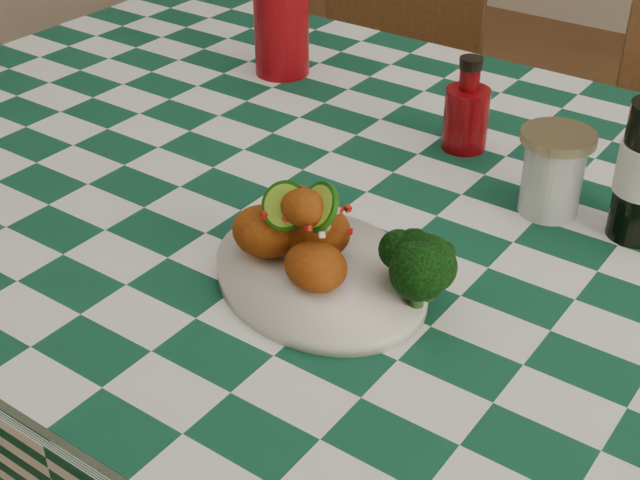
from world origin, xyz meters
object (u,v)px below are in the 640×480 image
Objects in this scene: mason_jar at (553,173)px; ketchup_bottle at (467,104)px; dining_table at (359,416)px; plate at (320,275)px; red_tumbler at (281,27)px; fried_chicken_pile at (309,228)px; wooden_chair_left at (375,153)px.

ketchup_bottle is at bearing 150.48° from mason_jar.
dining_table is 6.12× the size of plate.
red_tumbler is (-0.33, 0.25, 0.47)m from dining_table.
fried_chicken_pile is 0.93× the size of red_tumbler.
wooden_chair_left is at bearing 118.63° from plate.
fried_chicken_pile is (-0.01, 0.00, 0.06)m from plate.
fried_chicken_pile is 0.33m from mason_jar.
red_tumbler is at bearing 163.13° from mason_jar.
mason_jar reaches higher than dining_table.
plate is 0.33× the size of wooden_chair_left.
ketchup_bottle is 0.16× the size of wooden_chair_left.
dining_table is 0.50m from mason_jar.
ketchup_bottle is 0.19m from mason_jar.
red_tumbler is 0.57m from mason_jar.
mason_jar is at bearing 61.69° from fried_chicken_pile.
dining_table is at bearing 108.78° from plate.
mason_jar is 0.13× the size of wooden_chair_left.
plate is 0.06m from fried_chicken_pile.
mason_jar is at bearing -29.52° from ketchup_bottle.
red_tumbler is 0.19× the size of wooden_chair_left.
fried_chicken_pile is 1.10× the size of ketchup_bottle.
dining_table is 0.50m from fried_chicken_pile.
ketchup_bottle reaches higher than dining_table.
mason_jar is (0.17, -0.09, -0.01)m from ketchup_bottle.
wooden_chair_left is (-0.50, 0.92, -0.39)m from plate.
dining_table is 0.63m from red_tumbler.
red_tumbler is at bearing 130.53° from fried_chicken_pile.
mason_jar is (0.14, 0.29, 0.04)m from plate.
red_tumbler is 0.67m from wooden_chair_left.
dining_table is 12.52× the size of ketchup_bottle.
dining_table is 2.04× the size of wooden_chair_left.
fried_chicken_pile is at bearing -118.31° from mason_jar.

